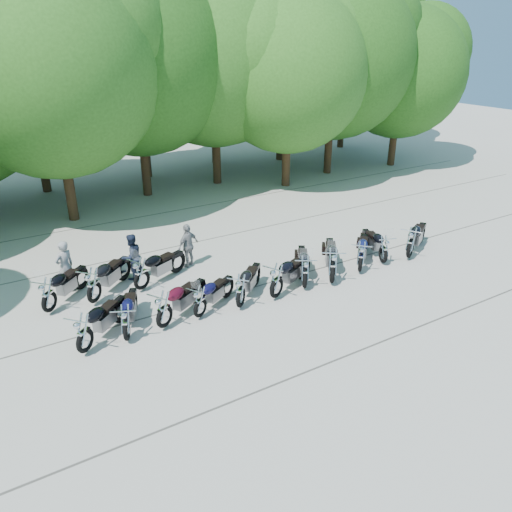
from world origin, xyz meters
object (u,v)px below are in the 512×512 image
rider_2 (188,245)px  motorcycle_12 (93,284)px  motorcycle_11 (48,294)px  rider_0 (65,267)px  motorcycle_0 (84,332)px  motorcycle_7 (333,264)px  motorcycle_8 (361,256)px  motorcycle_9 (384,248)px  motorcycle_3 (200,301)px  motorcycle_2 (164,309)px  rider_1 (132,257)px  motorcycle_13 (141,273)px  motorcycle_4 (241,290)px  motorcycle_1 (126,322)px  motorcycle_10 (411,242)px  motorcycle_5 (277,280)px  motorcycle_6 (305,271)px

rider_2 → motorcycle_12: bearing=-6.3°
motorcycle_11 → rider_0: size_ratio=1.30×
motorcycle_0 → motorcycle_7: (7.93, -0.22, 0.06)m
motorcycle_8 → motorcycle_9: (1.19, 0.13, -0.04)m
motorcycle_0 → motorcycle_3: motorcycle_0 is taller
motorcycle_8 → motorcycle_2: bearing=45.1°
motorcycle_12 → rider_1: 1.93m
motorcycle_9 → motorcycle_13: (-8.07, 2.51, 0.05)m
motorcycle_0 → motorcycle_12: motorcycle_12 is taller
motorcycle_2 → motorcycle_7: motorcycle_7 is taller
motorcycle_12 → rider_0: 1.38m
motorcycle_8 → motorcycle_4: bearing=45.9°
motorcycle_0 → motorcycle_2: size_ratio=1.00×
motorcycle_1 → motorcycle_10: motorcycle_10 is taller
motorcycle_7 → motorcycle_12: motorcycle_7 is taller
motorcycle_10 → motorcycle_12: 11.05m
motorcycle_2 → motorcycle_12: (-1.29, 2.44, 0.02)m
motorcycle_2 → motorcycle_11: 3.64m
motorcycle_0 → rider_0: rider_0 is taller
motorcycle_5 → rider_2: rider_2 is taller
motorcycle_7 → motorcycle_6: bearing=25.2°
motorcycle_6 → motorcycle_5: bearing=37.4°
motorcycle_6 → motorcycle_11: size_ratio=1.01×
rider_0 → motorcycle_1: bearing=75.8°
motorcycle_2 → motorcycle_8: motorcycle_2 is taller
motorcycle_4 → motorcycle_8: 4.74m
motorcycle_10 → motorcycle_11: bearing=47.6°
motorcycle_3 → motorcycle_6: bearing=-121.4°
motorcycle_12 → rider_2: rider_2 is taller
motorcycle_1 → rider_2: 4.89m
rider_2 → motorcycle_11: bearing=-11.8°
rider_1 → rider_2: (2.01, -0.07, -0.00)m
motorcycle_2 → motorcycle_9: size_ratio=1.08×
motorcycle_5 → motorcycle_9: (4.69, 0.18, -0.06)m
motorcycle_4 → motorcycle_12: 4.47m
motorcycle_3 → motorcycle_4: size_ratio=0.92×
motorcycle_3 → motorcycle_8: bearing=-121.2°
motorcycle_12 → motorcycle_13: motorcycle_12 is taller
motorcycle_8 → rider_1: 7.75m
motorcycle_3 → motorcycle_5: motorcycle_5 is taller
motorcycle_3 → motorcycle_9: (7.21, -0.00, 0.03)m
motorcycle_4 → rider_2: rider_2 is taller
motorcycle_6 → rider_0: (-6.57, 3.79, 0.22)m
motorcycle_3 → motorcycle_4: 1.29m
motorcycle_9 → motorcycle_13: 8.45m
motorcycle_2 → motorcycle_9: (8.31, -0.00, -0.05)m
motorcycle_2 → motorcycle_3: bearing=-120.0°
motorcycle_7 → motorcycle_8: (1.38, 0.15, -0.07)m
motorcycle_0 → motorcycle_11: motorcycle_0 is taller
motorcycle_9 → rider_2: size_ratio=1.35×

